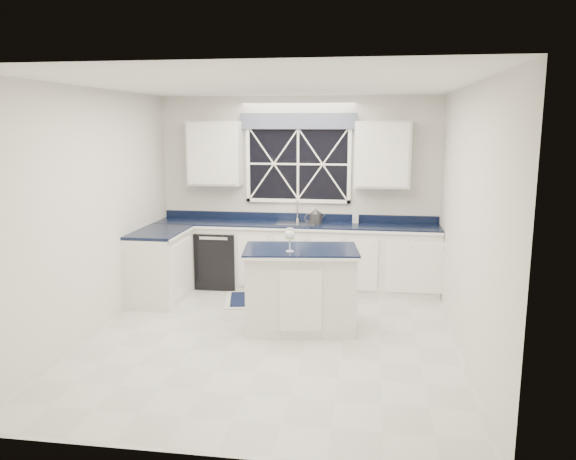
% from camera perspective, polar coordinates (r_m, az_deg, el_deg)
% --- Properties ---
extents(ground, '(4.50, 4.50, 0.00)m').
position_cam_1_polar(ground, '(6.26, -1.69, -10.94)').
color(ground, silver).
rests_on(ground, ground).
extents(back_wall, '(4.00, 0.10, 2.70)m').
position_cam_1_polar(back_wall, '(8.10, 1.06, 3.91)').
color(back_wall, silver).
rests_on(back_wall, ground).
extents(base_cabinets, '(3.99, 1.60, 0.90)m').
position_cam_1_polar(base_cabinets, '(7.85, -1.80, -2.98)').
color(base_cabinets, white).
rests_on(base_cabinets, ground).
extents(countertop, '(3.98, 0.64, 0.04)m').
position_cam_1_polar(countertop, '(7.87, 0.77, 0.54)').
color(countertop, black).
rests_on(countertop, base_cabinets).
extents(dishwasher, '(0.60, 0.58, 0.82)m').
position_cam_1_polar(dishwasher, '(8.19, -6.90, -2.78)').
color(dishwasher, black).
rests_on(dishwasher, ground).
extents(window, '(1.65, 0.09, 1.26)m').
position_cam_1_polar(window, '(8.01, 1.03, 7.28)').
color(window, black).
rests_on(window, ground).
extents(upper_cabinets, '(3.10, 0.34, 0.90)m').
position_cam_1_polar(upper_cabinets, '(7.88, 0.92, 7.74)').
color(upper_cabinets, white).
rests_on(upper_cabinets, ground).
extents(faucet, '(0.05, 0.20, 0.30)m').
position_cam_1_polar(faucet, '(8.03, 0.96, 2.04)').
color(faucet, silver).
rests_on(faucet, countertop).
extents(island, '(1.35, 0.92, 0.94)m').
position_cam_1_polar(island, '(6.39, 1.29, -5.98)').
color(island, white).
rests_on(island, ground).
extents(rug, '(1.40, 1.02, 0.02)m').
position_cam_1_polar(rug, '(7.54, -1.52, -7.04)').
color(rug, '#BBBBB6').
rests_on(rug, ground).
extents(kettle, '(0.29, 0.23, 0.22)m').
position_cam_1_polar(kettle, '(7.81, 2.79, 1.35)').
color(kettle, '#313134').
rests_on(kettle, countertop).
extents(wine_glass, '(0.11, 0.11, 0.26)m').
position_cam_1_polar(wine_glass, '(6.08, 0.19, -0.56)').
color(wine_glass, silver).
rests_on(wine_glass, island).
extents(soap_bottle, '(0.09, 0.09, 0.19)m').
position_cam_1_polar(soap_bottle, '(7.94, 6.87, 1.39)').
color(soap_bottle, silver).
rests_on(soap_bottle, countertop).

